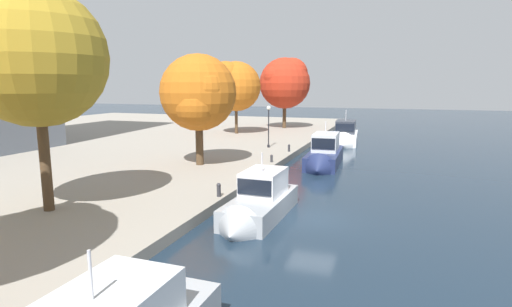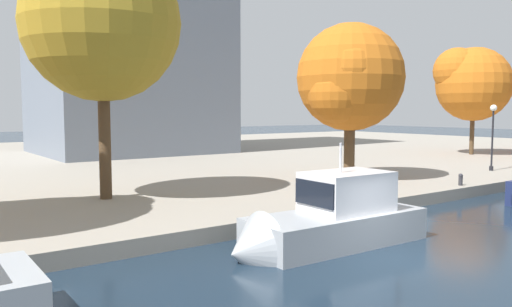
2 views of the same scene
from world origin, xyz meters
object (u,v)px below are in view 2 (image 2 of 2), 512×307
Objects in this scene: tree_1 at (470,83)px; tree_2 at (99,19)px; motor_yacht_2 at (325,227)px; tree_4 at (349,78)px; mooring_bollard_2 at (301,200)px; mooring_bollard_1 at (461,179)px; lamp_post at (493,128)px.

tree_2 is (-35.25, -3.83, 1.51)m from tree_1.
tree_4 reaches higher than motor_yacht_2.
motor_yacht_2 is 3.31m from mooring_bollard_2.
tree_4 is (-3.30, 5.13, 5.50)m from mooring_bollard_1.
tree_4 is (13.76, -1.91, -2.19)m from tree_2.
tree_1 is 0.85× the size of tree_2.
mooring_bollard_2 is at bearing -178.83° from mooring_bollard_1.
lamp_post is (20.86, 5.90, 2.81)m from motor_yacht_2.
lamp_post is at bearing -163.00° from motor_yacht_2.
motor_yacht_2 is at bearing -155.76° from tree_1.
mooring_bollard_1 is 22.08m from tree_1.
tree_1 is (18.19, 10.87, 6.18)m from mooring_bollard_1.
motor_yacht_2 is 13.58m from tree_2.
tree_4 is at bearing -138.21° from motor_yacht_2.
tree_1 reaches higher than mooring_bollard_1.
mooring_bollard_2 is 11.88m from tree_2.
tree_4 reaches higher than lamp_post.
mooring_bollard_2 is (1.48, 2.94, 0.38)m from motor_yacht_2.
mooring_bollard_2 is (-11.52, -0.23, 0.10)m from mooring_bollard_1.
tree_2 reaches higher than lamp_post.
lamp_post is 11.81m from tree_4.
mooring_bollard_2 is 11.20m from tree_4.
mooring_bollard_1 is (13.00, 3.17, 0.29)m from motor_yacht_2.
tree_2 reaches higher than mooring_bollard_1.
lamp_post is at bearing -141.74° from tree_1.
tree_2 is at bearing 170.18° from lamp_post.
tree_2 is (-5.54, 7.27, 7.59)m from mooring_bollard_2.
mooring_bollard_1 is 0.15× the size of lamp_post.
lamp_post is (7.87, 2.72, 2.52)m from mooring_bollard_1.
mooring_bollard_1 is 0.07× the size of tree_4.
lamp_post reaches higher than mooring_bollard_1.
motor_yacht_2 is at bearing -116.67° from mooring_bollard_2.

